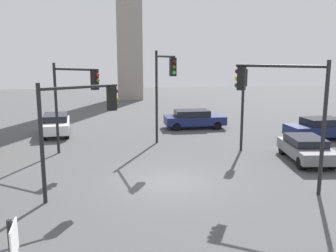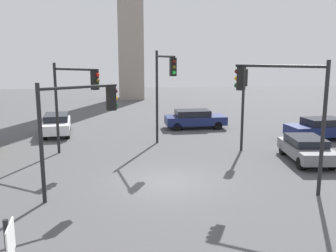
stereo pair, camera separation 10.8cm
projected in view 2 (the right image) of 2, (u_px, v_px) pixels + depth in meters
The scene contains 10 objects.
ground_plane at pixel (167, 182), 17.15m from camera, with size 93.97×93.97×0.00m, color #4C4C4F.
traffic_light_0 at pixel (282, 98), 15.55m from camera, with size 3.22×2.16×5.52m.
traffic_light_1 at pixel (243, 94), 22.00m from camera, with size 0.47×0.46×4.86m.
traffic_light_2 at pixel (79, 115), 15.08m from camera, with size 3.02×1.75×4.70m.
traffic_light_3 at pixel (75, 92), 20.77m from camera, with size 2.67×1.94×5.24m.
traffic_light_4 at pixel (164, 81), 22.43m from camera, with size 0.86×3.54×5.92m.
car_0 at pixel (320, 128), 25.41m from camera, with size 4.45×2.33×1.46m.
car_2 at pixel (57, 124), 27.03m from camera, with size 2.30×4.60×1.45m.
car_3 at pixel (195, 119), 29.23m from camera, with size 4.68×2.00×1.43m.
car_4 at pixel (306, 148), 20.31m from camera, with size 2.34×4.36×1.32m.
Camera 2 is at (-2.02, -16.22, 5.79)m, focal length 40.28 mm.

